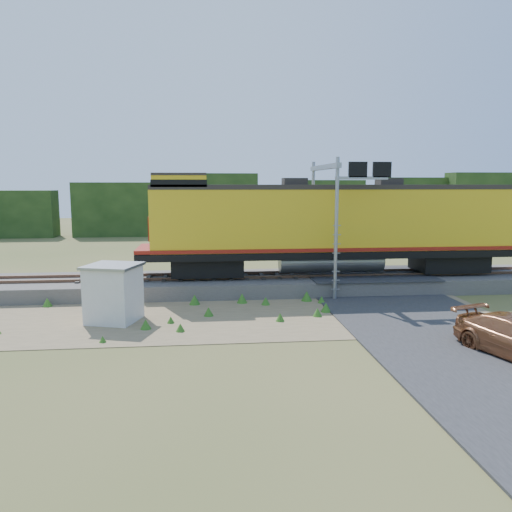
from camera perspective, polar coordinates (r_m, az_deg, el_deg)
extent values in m
plane|color=#475123|center=(22.51, 0.09, -7.16)|extent=(140.00, 140.00, 0.00)
cube|color=slate|center=(28.23, -1.17, -3.16)|extent=(70.00, 5.00, 0.80)
cube|color=brown|center=(27.44, -1.05, -2.47)|extent=(70.00, 0.10, 0.16)
cube|color=brown|center=(28.85, -1.29, -1.95)|extent=(70.00, 0.10, 0.16)
cube|color=#8C7754|center=(22.88, -5.06, -6.90)|extent=(26.00, 8.00, 0.03)
cube|color=#38383A|center=(29.55, 12.49, -2.00)|extent=(7.00, 5.20, 0.06)
cube|color=#38383A|center=(44.95, 6.08, 0.59)|extent=(7.00, 24.00, 0.08)
cube|color=#1A3212|center=(59.69, -3.70, 5.59)|extent=(36.00, 3.00, 6.50)
cube|color=black|center=(27.96, -5.56, -1.13)|extent=(3.90, 2.49, 0.98)
cube|color=black|center=(31.35, 21.13, -0.63)|extent=(3.90, 2.49, 0.98)
cube|color=black|center=(28.75, 8.59, 0.45)|extent=(21.67, 3.25, 0.39)
cylinder|color=gray|center=(28.83, 8.57, -0.57)|extent=(5.96, 1.30, 1.30)
cube|color=gold|center=(28.57, 8.67, 4.18)|extent=(20.04, 3.14, 3.36)
cube|color=maroon|center=(28.71, 8.61, 1.09)|extent=(21.67, 3.30, 0.20)
cube|color=#28231E|center=(28.50, 8.75, 7.81)|extent=(20.04, 3.20, 0.26)
cube|color=gold|center=(27.62, -8.65, 8.32)|extent=(2.82, 3.14, 0.76)
cube|color=#28231E|center=(27.62, -8.67, 9.20)|extent=(2.82, 3.20, 0.13)
cube|color=black|center=(27.62, -8.65, 8.21)|extent=(2.87, 3.20, 0.38)
cube|color=maroon|center=(27.84, -11.89, 3.21)|extent=(0.11, 2.17, 1.30)
cube|color=#28231E|center=(28.03, 4.43, 8.38)|extent=(1.30, 1.08, 0.49)
cube|color=#28231E|center=(29.48, 14.95, 8.12)|extent=(1.30, 1.08, 0.49)
cube|color=silver|center=(22.61, -15.95, -4.25)|extent=(2.42, 2.42, 2.43)
cube|color=gray|center=(22.38, -16.08, -1.09)|extent=(2.66, 2.66, 0.12)
cylinder|color=gray|center=(25.77, 9.14, 2.97)|extent=(0.19, 0.19, 7.32)
cylinder|color=gray|center=(31.19, 6.49, 3.92)|extent=(0.19, 0.19, 7.32)
cube|color=gray|center=(28.39, 7.82, 10.03)|extent=(0.26, 6.20, 0.26)
cube|color=gray|center=(26.02, 11.98, 8.72)|extent=(2.72, 0.16, 0.16)
cube|color=black|center=(25.96, 11.56, 9.65)|extent=(0.94, 0.16, 0.78)
cube|color=black|center=(26.36, 14.20, 9.55)|extent=(0.94, 0.16, 0.78)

